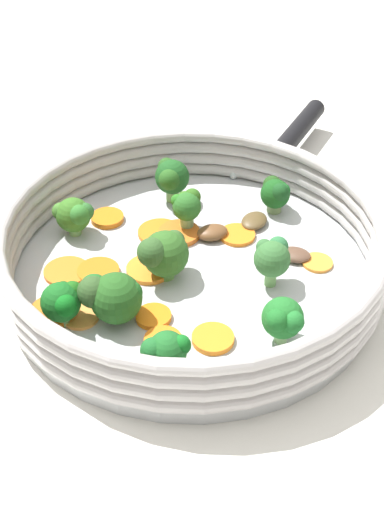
% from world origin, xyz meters
% --- Properties ---
extents(ground_plane, '(4.00, 4.00, 0.00)m').
position_xyz_m(ground_plane, '(0.00, 0.00, 0.00)').
color(ground_plane, white).
extents(skillet, '(0.35, 0.35, 0.02)m').
position_xyz_m(skillet, '(0.00, 0.00, 0.01)').
color(skillet, '#B2B5B7').
rests_on(skillet, ground_plane).
extents(skillet_rim_wall, '(0.37, 0.37, 0.06)m').
position_xyz_m(skillet_rim_wall, '(0.00, 0.00, 0.04)').
color(skillet_rim_wall, '#B8B3B3').
rests_on(skillet_rim_wall, skillet).
extents(skillet_handle, '(0.07, 0.18, 0.02)m').
position_xyz_m(skillet_handle, '(-0.07, 0.26, 0.03)').
color(skillet_handle, black).
rests_on(skillet_handle, skillet).
extents(skillet_rivet_left, '(0.01, 0.01, 0.01)m').
position_xyz_m(skillet_rivet_left, '(-0.01, 0.17, 0.02)').
color(skillet_rivet_left, '#B4B7B5').
rests_on(skillet_rivet_left, skillet).
extents(skillet_rivet_right, '(0.01, 0.01, 0.01)m').
position_xyz_m(skillet_rivet_right, '(-0.07, 0.15, 0.02)').
color(skillet_rivet_right, '#AFB8BC').
rests_on(skillet_rivet_right, skillet).
extents(carrot_slice_0, '(0.04, 0.04, 0.01)m').
position_xyz_m(carrot_slice_0, '(0.02, -0.08, 0.02)').
color(carrot_slice_0, orange).
rests_on(carrot_slice_0, skillet).
extents(carrot_slice_1, '(0.04, 0.04, 0.01)m').
position_xyz_m(carrot_slice_1, '(0.08, -0.06, 0.02)').
color(carrot_slice_1, orange).
rests_on(carrot_slice_1, skillet).
extents(carrot_slice_2, '(0.04, 0.04, 0.00)m').
position_xyz_m(carrot_slice_2, '(0.09, 0.09, 0.02)').
color(carrot_slice_2, orange).
rests_on(carrot_slice_2, skillet).
extents(carrot_slice_3, '(0.05, 0.05, 0.00)m').
position_xyz_m(carrot_slice_3, '(-0.06, 0.02, 0.02)').
color(carrot_slice_3, orange).
rests_on(carrot_slice_3, skillet).
extents(carrot_slice_4, '(0.05, 0.05, 0.01)m').
position_xyz_m(carrot_slice_4, '(-0.04, 0.00, 0.02)').
color(carrot_slice_4, orange).
rests_on(carrot_slice_4, skillet).
extents(carrot_slice_5, '(0.05, 0.05, 0.01)m').
position_xyz_m(carrot_slice_5, '(-0.12, -0.00, 0.02)').
color(carrot_slice_5, orange).
rests_on(carrot_slice_5, skillet).
extents(carrot_slice_6, '(0.04, 0.04, 0.00)m').
position_xyz_m(carrot_slice_6, '(-0.03, -0.12, 0.02)').
color(carrot_slice_6, '#ED943E').
rests_on(carrot_slice_6, skillet).
extents(carrot_slice_7, '(0.05, 0.05, 0.00)m').
position_xyz_m(carrot_slice_7, '(-0.03, -0.03, 0.02)').
color(carrot_slice_7, orange).
rests_on(carrot_slice_7, skillet).
extents(carrot_slice_8, '(0.05, 0.05, 0.01)m').
position_xyz_m(carrot_slice_8, '(-0.05, 0.03, 0.02)').
color(carrot_slice_8, orange).
rests_on(carrot_slice_8, skillet).
extents(carrot_slice_9, '(0.04, 0.04, 0.00)m').
position_xyz_m(carrot_slice_9, '(0.00, 0.07, 0.02)').
color(carrot_slice_9, orange).
rests_on(carrot_slice_9, skillet).
extents(carrot_slice_10, '(0.03, 0.03, 0.01)m').
position_xyz_m(carrot_slice_10, '(0.05, -0.09, 0.02)').
color(carrot_slice_10, orange).
rests_on(carrot_slice_10, skillet).
extents(carrot_slice_11, '(0.06, 0.06, 0.01)m').
position_xyz_m(carrot_slice_11, '(-0.05, -0.13, 0.02)').
color(carrot_slice_11, orange).
rests_on(carrot_slice_11, skillet).
extents(carrot_slice_12, '(0.05, 0.05, 0.00)m').
position_xyz_m(carrot_slice_12, '(-0.08, -0.09, 0.02)').
color(carrot_slice_12, orange).
rests_on(carrot_slice_12, skillet).
extents(carrot_slice_13, '(0.06, 0.06, 0.00)m').
position_xyz_m(carrot_slice_13, '(-0.06, -0.07, 0.02)').
color(carrot_slice_13, orange).
rests_on(carrot_slice_13, skillet).
extents(broccoli_floret_0, '(0.04, 0.06, 0.05)m').
position_xyz_m(broccoli_floret_0, '(-0.01, -0.03, 0.05)').
color(broccoli_floret_0, '#5E9843').
rests_on(broccoli_floret_0, skillet).
extents(broccoli_floret_1, '(0.04, 0.04, 0.04)m').
position_xyz_m(broccoli_floret_1, '(0.12, -0.02, 0.04)').
color(broccoli_floret_1, '#83AE6E').
rests_on(broccoli_floret_1, skillet).
extents(broccoli_floret_2, '(0.04, 0.04, 0.05)m').
position_xyz_m(broccoli_floret_2, '(0.07, 0.03, 0.05)').
color(broccoli_floret_2, '#6BA358').
rests_on(broccoli_floret_2, skillet).
extents(broccoli_floret_3, '(0.04, 0.04, 0.04)m').
position_xyz_m(broccoli_floret_3, '(-0.03, -0.13, 0.04)').
color(broccoli_floret_3, '#7AA460').
rests_on(broccoli_floret_3, skillet).
extents(broccoli_floret_4, '(0.03, 0.03, 0.04)m').
position_xyz_m(broccoli_floret_4, '(-0.05, 0.05, 0.04)').
color(broccoli_floret_4, '#7BA76C').
rests_on(broccoli_floret_4, skillet).
extents(broccoli_floret_5, '(0.04, 0.03, 0.04)m').
position_xyz_m(broccoli_floret_5, '(-0.00, 0.13, 0.04)').
color(broccoli_floret_5, '#6F8752').
rests_on(broccoli_floret_5, skillet).
extents(broccoli_floret_6, '(0.05, 0.05, 0.05)m').
position_xyz_m(broccoli_floret_6, '(-0.01, -0.10, 0.04)').
color(broccoli_floret_6, '#6D8F51').
rests_on(broccoli_floret_6, skillet).
extents(broccoli_floret_7, '(0.04, 0.04, 0.05)m').
position_xyz_m(broccoli_floret_7, '(-0.10, 0.07, 0.05)').
color(broccoli_floret_7, '#71984C').
rests_on(broccoli_floret_7, skillet).
extents(broccoli_floret_8, '(0.04, 0.04, 0.04)m').
position_xyz_m(broccoli_floret_8, '(-0.13, -0.04, 0.04)').
color(broccoli_floret_8, '#85B567').
rests_on(broccoli_floret_8, skillet).
extents(broccoli_floret_9, '(0.03, 0.04, 0.04)m').
position_xyz_m(broccoli_floret_9, '(0.08, -0.11, 0.04)').
color(broccoli_floret_9, '#75A155').
rests_on(broccoli_floret_9, skillet).
extents(mushroom_piece_0, '(0.03, 0.04, 0.01)m').
position_xyz_m(mushroom_piece_0, '(-0.00, 0.10, 0.02)').
color(mushroom_piece_0, brown).
rests_on(mushroom_piece_0, skillet).
extents(mushroom_piece_1, '(0.04, 0.03, 0.01)m').
position_xyz_m(mushroom_piece_1, '(0.07, 0.08, 0.02)').
color(mushroom_piece_1, brown).
rests_on(mushroom_piece_1, skillet).
extents(mushroom_piece_2, '(0.04, 0.04, 0.01)m').
position_xyz_m(mushroom_piece_2, '(-0.02, 0.05, 0.02)').
color(mushroom_piece_2, brown).
rests_on(mushroom_piece_2, skillet).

